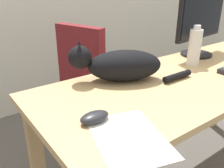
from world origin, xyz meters
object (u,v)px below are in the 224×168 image
Objects in this scene: computer_mouse at (94,117)px; water_bottle at (195,47)px; monitor at (201,20)px; cat at (120,64)px; office_chair at (96,98)px.

water_bottle is (0.80, 0.19, 0.09)m from computer_mouse.
water_bottle is (-0.19, -0.11, -0.12)m from monitor.
monitor is 0.25m from water_bottle.
cat is 0.40m from computer_mouse.
monitor is 1.05m from computer_mouse.
water_bottle is (0.34, -0.53, 0.43)m from office_chair.
water_bottle reaches higher than computer_mouse.
office_chair is 0.76m from water_bottle.
cat reaches higher than computer_mouse.
computer_mouse is at bearing -140.66° from cat.
water_bottle reaches higher than cat.
water_bottle is at bearing -57.02° from office_chair.
water_bottle is at bearing -7.55° from cat.
computer_mouse is (-0.98, -0.30, -0.21)m from monitor.
cat is at bearing 39.34° from computer_mouse.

